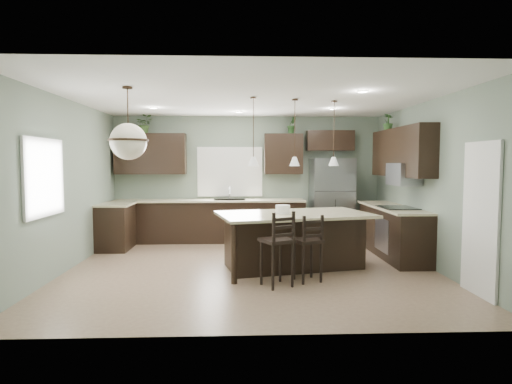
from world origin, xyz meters
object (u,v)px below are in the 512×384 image
object	(u,v)px
plant_back_left	(145,124)
kitchen_island	(294,241)
refrigerator	(332,200)
serving_dish	(283,209)
bar_stool_left	(277,249)
bar_stool_center	(308,248)

from	to	relation	value
plant_back_left	kitchen_island	bearing A→B (deg)	-40.54
refrigerator	serving_dish	bearing A→B (deg)	-118.99
kitchen_island	bar_stool_left	world-z (taller)	bar_stool_left
serving_dish	plant_back_left	distance (m)	4.14
kitchen_island	refrigerator	bearing A→B (deg)	51.18
refrigerator	plant_back_left	bearing A→B (deg)	177.38
kitchen_island	serving_dish	bearing A→B (deg)	-180.00
kitchen_island	serving_dish	distance (m)	0.57
bar_stool_center	plant_back_left	size ratio (longest dim) A/B	2.52
kitchen_island	plant_back_left	xyz separation A→B (m)	(-2.98, 2.55, 2.14)
bar_stool_left	bar_stool_center	distance (m)	0.54
bar_stool_left	plant_back_left	bearing A→B (deg)	99.29
serving_dish	refrigerator	bearing A→B (deg)	61.01
refrigerator	bar_stool_left	distance (m)	3.73
refrigerator	bar_stool_center	bearing A→B (deg)	-108.27
kitchen_island	bar_stool_left	xyz separation A→B (m)	(-0.38, -1.03, 0.08)
kitchen_island	bar_stool_left	bearing A→B (deg)	-123.41
bar_stool_left	kitchen_island	bearing A→B (deg)	42.91
refrigerator	bar_stool_center	distance (m)	3.35
refrigerator	plant_back_left	world-z (taller)	plant_back_left
refrigerator	kitchen_island	bearing A→B (deg)	-115.74
serving_dish	bar_stool_left	world-z (taller)	bar_stool_left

